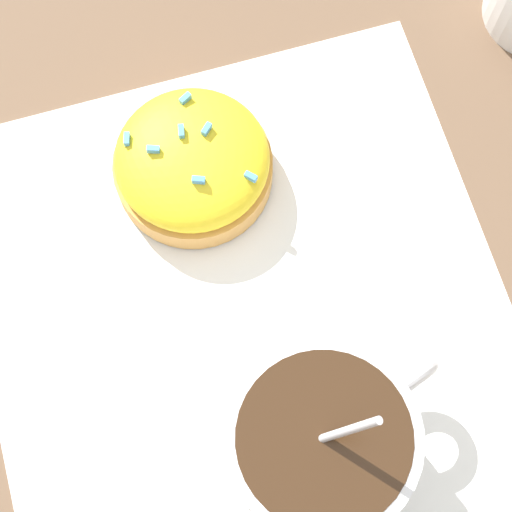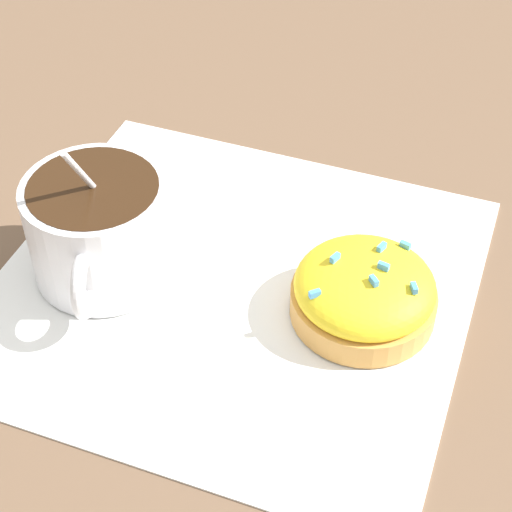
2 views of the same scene
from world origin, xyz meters
The scene contains 4 objects.
ground_plane centered at (0.00, 0.00, 0.00)m, with size 3.00×3.00×0.00m, color brown.
paper_napkin centered at (0.00, 0.00, 0.00)m, with size 0.31×0.29×0.00m.
coffee_cup centered at (-0.09, -0.02, 0.04)m, with size 0.09×0.12×0.11m.
frosted_pastry centered at (0.09, 0.01, 0.02)m, with size 0.09×0.09×0.04m.
Camera 2 is at (0.15, -0.37, 0.41)m, focal length 60.00 mm.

